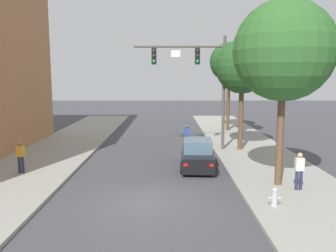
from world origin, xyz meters
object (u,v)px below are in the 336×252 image
traffic_signal_mast (199,72)px  pedestrian_sidewalk_left_walker (21,155)px  street_tree_nearest (284,51)px  street_tree_third (242,77)px  street_tree_second (243,67)px  car_lead_black (198,155)px  street_tree_farthest (229,62)px  pedestrian_sidewalk_right_walker (300,169)px  fire_hydrant (275,197)px  pedestrian_crossing_road (187,135)px

traffic_signal_mast → pedestrian_sidewalk_left_walker: bearing=-147.9°
pedestrian_sidewalk_left_walker → street_tree_nearest: size_ratio=0.20×
street_tree_third → street_tree_second: bearing=-101.8°
car_lead_black → street_tree_third: (4.53, 10.57, 4.29)m
street_tree_second → street_tree_farthest: (0.57, 8.38, 0.63)m
pedestrian_sidewalk_left_walker → street_tree_third: 18.69m
pedestrian_sidewalk_right_walker → traffic_signal_mast: bearing=112.8°
street_tree_nearest → street_tree_third: (1.16, 14.07, -1.10)m
fire_hydrant → street_tree_farthest: bearing=85.8°
car_lead_black → pedestrian_crossing_road: bearing=93.0°
car_lead_black → street_tree_second: (3.22, 4.29, 4.90)m
car_lead_black → traffic_signal_mast: bearing=84.8°
pedestrian_crossing_road → pedestrian_sidewalk_right_walker: (4.31, -9.90, 0.15)m
traffic_signal_mast → street_tree_second: bearing=-1.9°
traffic_signal_mast → street_tree_third: size_ratio=1.19×
pedestrian_crossing_road → street_tree_farthest: street_tree_farthest is taller
traffic_signal_mast → street_tree_third: 7.45m
pedestrian_crossing_road → street_tree_nearest: street_tree_nearest is taller
pedestrian_crossing_road → fire_hydrant: bearing=-77.2°
street_tree_nearest → street_tree_farthest: (0.41, 16.17, 0.15)m
fire_hydrant → pedestrian_crossing_road: bearing=102.8°
car_lead_black → street_tree_third: bearing=66.8°
pedestrian_sidewalk_left_walker → street_tree_farthest: (12.90, 14.25, 5.19)m
pedestrian_sidewalk_right_walker → street_tree_nearest: size_ratio=0.20×
fire_hydrant → street_tree_second: street_tree_second is taller
pedestrian_crossing_road → street_tree_third: street_tree_third is taller
car_lead_black → street_tree_nearest: street_tree_nearest is taller
traffic_signal_mast → car_lead_black: 6.36m
car_lead_black → pedestrian_crossing_road: size_ratio=2.64×
fire_hydrant → street_tree_third: street_tree_third is taller
fire_hydrant → car_lead_black: bearing=111.2°
pedestrian_sidewalk_left_walker → street_tree_second: bearing=25.4°
pedestrian_sidewalk_right_walker → street_tree_second: (-0.80, 8.56, 4.56)m
street_tree_third → pedestrian_sidewalk_right_walker: bearing=-92.0°
pedestrian_sidewalk_right_walker → pedestrian_sidewalk_left_walker: bearing=168.4°
pedestrian_crossing_road → street_tree_nearest: size_ratio=0.20×
street_tree_nearest → street_tree_farthest: size_ratio=1.04×
pedestrian_crossing_road → street_tree_second: size_ratio=0.23×
car_lead_black → street_tree_third: size_ratio=0.69×
traffic_signal_mast → street_tree_second: traffic_signal_mast is taller
pedestrian_sidewalk_left_walker → street_tree_farthest: size_ratio=0.21×
street_tree_third → pedestrian_crossing_road: bearing=-134.4°
street_tree_nearest → street_tree_third: bearing=85.3°
fire_hydrant → street_tree_second: bearing=85.5°
street_tree_second → car_lead_black: bearing=-126.9°
pedestrian_sidewalk_left_walker → street_tree_third: size_ratio=0.26×
car_lead_black → street_tree_second: size_ratio=0.59×
traffic_signal_mast → street_tree_third: (4.14, 6.19, -0.31)m
street_tree_second → street_tree_farthest: 8.43m
pedestrian_sidewalk_left_walker → street_tree_third: (13.64, 12.15, 3.95)m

